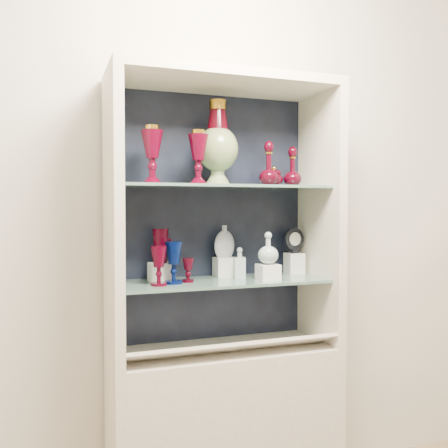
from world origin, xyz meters
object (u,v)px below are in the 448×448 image
object	(u,v)px
lidded_bowl	(274,176)
cameo_medallion	(294,240)
ruby_decanter_a	(269,161)
cobalt_goblet	(174,263)
ruby_pitcher	(161,246)
clear_round_decanter	(268,249)
pedestal_lamp_left	(152,155)
pedestal_lamp_right	(198,157)
clear_square_bottle	(240,263)
ruby_goblet_small	(188,270)
ruby_goblet_tall	(159,266)
enamel_urn	(218,143)
flat_flask	(224,241)
ruby_decanter_b	(292,165)

from	to	relation	value
lidded_bowl	cameo_medallion	size ratio (longest dim) A/B	0.76
ruby_decanter_a	cobalt_goblet	bearing A→B (deg)	178.50
lidded_bowl	cobalt_goblet	distance (m)	0.63
cobalt_goblet	ruby_pitcher	size ratio (longest dim) A/B	1.19
ruby_decanter_a	cobalt_goblet	world-z (taller)	ruby_decanter_a
lidded_bowl	clear_round_decanter	bearing A→B (deg)	-126.28
pedestal_lamp_left	pedestal_lamp_right	world-z (taller)	pedestal_lamp_left
clear_square_bottle	clear_round_decanter	distance (m)	0.15
clear_round_decanter	ruby_goblet_small	bearing A→B (deg)	170.72
ruby_goblet_small	ruby_goblet_tall	bearing A→B (deg)	-160.27
pedestal_lamp_right	enamel_urn	world-z (taller)	enamel_urn
clear_square_bottle	flat_flask	distance (m)	0.13
pedestal_lamp_left	cobalt_goblet	distance (m)	0.46
flat_flask	cameo_medallion	xyz separation A→B (m)	(0.36, -0.01, -0.00)
ruby_decanter_b	cameo_medallion	xyz separation A→B (m)	(0.05, 0.07, -0.36)
ruby_pitcher	clear_round_decanter	size ratio (longest dim) A/B	1.10
ruby_decanter_a	pedestal_lamp_right	bearing A→B (deg)	-175.09
ruby_decanter_a	lidded_bowl	world-z (taller)	ruby_decanter_a
ruby_goblet_tall	clear_square_bottle	xyz separation A→B (m)	(0.39, 0.08, -0.01)
pedestal_lamp_left	ruby_goblet_small	xyz separation A→B (m)	(0.16, 0.01, -0.49)
ruby_decanter_a	ruby_decanter_b	distance (m)	0.16
ruby_goblet_small	flat_flask	bearing A→B (deg)	26.99
lidded_bowl	ruby_goblet_small	xyz separation A→B (m)	(-0.43, -0.04, -0.42)
flat_flask	cameo_medallion	bearing A→B (deg)	-17.36
enamel_urn	ruby_goblet_small	distance (m)	0.57
lidded_bowl	ruby_pitcher	world-z (taller)	lidded_bowl
flat_flask	clear_square_bottle	bearing A→B (deg)	-70.31
ruby_decanter_a	flat_flask	distance (m)	0.42
lidded_bowl	ruby_decanter_a	bearing A→B (deg)	-129.21
ruby_goblet_small	cobalt_goblet	bearing A→B (deg)	-165.01
ruby_decanter_b	clear_round_decanter	distance (m)	0.42
ruby_decanter_a	clear_round_decanter	world-z (taller)	ruby_decanter_a
flat_flask	cameo_medallion	distance (m)	0.36
pedestal_lamp_left	enamel_urn	bearing A→B (deg)	6.68
clear_round_decanter	cameo_medallion	distance (m)	0.26
ruby_pitcher	clear_round_decanter	world-z (taller)	ruby_pitcher
ruby_goblet_tall	cameo_medallion	distance (m)	0.72
ruby_decanter_a	flat_flask	size ratio (longest dim) A/B	1.45
pedestal_lamp_right	lidded_bowl	size ratio (longest dim) A/B	2.34
cobalt_goblet	ruby_pitcher	world-z (taller)	ruby_pitcher
ruby_decanter_a	ruby_goblet_small	bearing A→B (deg)	175.36
ruby_goblet_tall	cameo_medallion	size ratio (longest dim) A/B	1.29
ruby_decanter_b	ruby_pitcher	world-z (taller)	ruby_decanter_b
pedestal_lamp_left	clear_square_bottle	world-z (taller)	pedestal_lamp_left
ruby_goblet_tall	ruby_goblet_small	xyz separation A→B (m)	(0.14, 0.05, -0.03)
ruby_pitcher	lidded_bowl	bearing A→B (deg)	-22.14
lidded_bowl	ruby_pitcher	bearing A→B (deg)	176.44
ruby_decanter_a	enamel_urn	bearing A→B (deg)	167.09
ruby_decanter_b	clear_square_bottle	bearing A→B (deg)	178.04
ruby_goblet_tall	cameo_medallion	world-z (taller)	cameo_medallion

